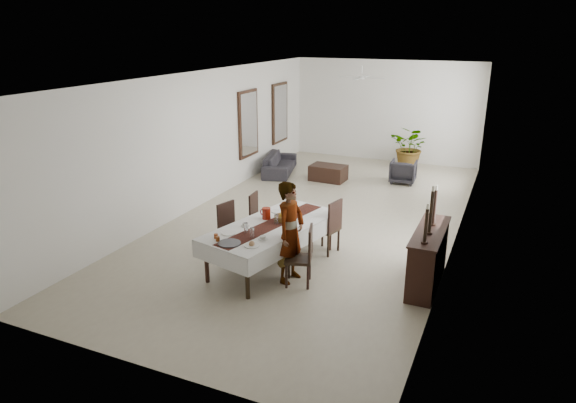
{
  "coord_description": "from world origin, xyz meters",
  "views": [
    {
      "loc": [
        3.8,
        -10.34,
        4.13
      ],
      "look_at": [
        0.12,
        -2.03,
        1.05
      ],
      "focal_mm": 32.0,
      "sensor_mm": 36.0,
      "label": 1
    }
  ],
  "objects_px": {
    "red_pitcher": "(266,213)",
    "woman": "(290,232)",
    "sideboard_body": "(428,259)",
    "sofa": "(280,164)",
    "dining_table_top": "(272,226)"
  },
  "relations": [
    {
      "from": "dining_table_top",
      "to": "woman",
      "type": "height_order",
      "value": "woman"
    },
    {
      "from": "dining_table_top",
      "to": "sofa",
      "type": "bearing_deg",
      "value": 127.11
    },
    {
      "from": "red_pitcher",
      "to": "sofa",
      "type": "relative_size",
      "value": 0.11
    },
    {
      "from": "red_pitcher",
      "to": "woman",
      "type": "xyz_separation_m",
      "value": [
        0.75,
        -0.61,
        -0.03
      ]
    },
    {
      "from": "woman",
      "to": "dining_table_top",
      "type": "bearing_deg",
      "value": 61.8
    },
    {
      "from": "sofa",
      "to": "woman",
      "type": "bearing_deg",
      "value": -168.43
    },
    {
      "from": "sideboard_body",
      "to": "red_pitcher",
      "type": "bearing_deg",
      "value": -176.94
    },
    {
      "from": "sideboard_body",
      "to": "sofa",
      "type": "distance_m",
      "value": 7.54
    },
    {
      "from": "red_pitcher",
      "to": "sideboard_body",
      "type": "bearing_deg",
      "value": 3.06
    },
    {
      "from": "sideboard_body",
      "to": "sofa",
      "type": "height_order",
      "value": "sideboard_body"
    },
    {
      "from": "red_pitcher",
      "to": "sofa",
      "type": "distance_m",
      "value": 6.08
    },
    {
      "from": "red_pitcher",
      "to": "woman",
      "type": "relative_size",
      "value": 0.12
    },
    {
      "from": "dining_table_top",
      "to": "sideboard_body",
      "type": "bearing_deg",
      "value": 21.4
    },
    {
      "from": "dining_table_top",
      "to": "woman",
      "type": "xyz_separation_m",
      "value": [
        0.53,
        -0.4,
        0.12
      ]
    },
    {
      "from": "dining_table_top",
      "to": "woman",
      "type": "distance_m",
      "value": 0.67
    }
  ]
}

